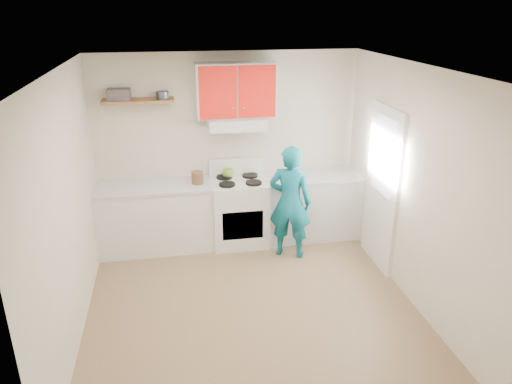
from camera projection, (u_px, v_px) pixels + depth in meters
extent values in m
plane|color=brown|center=(252.00, 305.00, 5.41)|extent=(3.80, 3.80, 0.00)
cube|color=white|center=(251.00, 69.00, 4.46)|extent=(3.60, 3.80, 0.04)
cube|color=beige|center=(228.00, 148.00, 6.67)|extent=(3.60, 0.04, 2.60)
cube|color=beige|center=(300.00, 305.00, 3.19)|extent=(3.60, 0.04, 2.60)
cube|color=beige|center=(68.00, 211.00, 4.63)|extent=(0.04, 3.80, 2.60)
cube|color=beige|center=(414.00, 187.00, 5.23)|extent=(0.04, 3.80, 2.60)
cube|color=white|center=(382.00, 188.00, 5.97)|extent=(0.05, 0.85, 2.05)
cube|color=white|center=(384.00, 156.00, 5.81)|extent=(0.01, 0.55, 0.95)
cube|color=silver|center=(156.00, 218.00, 6.53)|extent=(1.52, 0.60, 0.90)
cube|color=silver|center=(311.00, 207.00, 6.90)|extent=(1.32, 0.60, 0.90)
cube|color=white|center=(239.00, 212.00, 6.70)|extent=(0.76, 0.65, 0.92)
cube|color=silver|center=(237.00, 123.00, 6.34)|extent=(0.76, 0.44, 0.15)
cube|color=red|center=(236.00, 90.00, 6.24)|extent=(1.02, 0.33, 0.70)
cube|color=brown|center=(138.00, 101.00, 6.08)|extent=(0.90, 0.30, 0.04)
cube|color=#463E40|center=(119.00, 95.00, 5.98)|extent=(0.28, 0.21, 0.14)
cylinder|color=#333D4C|center=(162.00, 95.00, 6.08)|extent=(0.21, 0.21, 0.10)
ellipsoid|color=olive|center=(228.00, 173.00, 6.61)|extent=(0.18, 0.18, 0.15)
cylinder|color=brown|center=(197.00, 178.00, 6.41)|extent=(0.18, 0.18, 0.19)
cube|color=olive|center=(305.00, 178.00, 6.69)|extent=(0.33, 0.28, 0.02)
cube|color=red|center=(329.00, 178.00, 6.68)|extent=(0.37, 0.34, 0.01)
imported|color=#0C6173|center=(290.00, 202.00, 6.24)|extent=(0.66, 0.56, 1.52)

